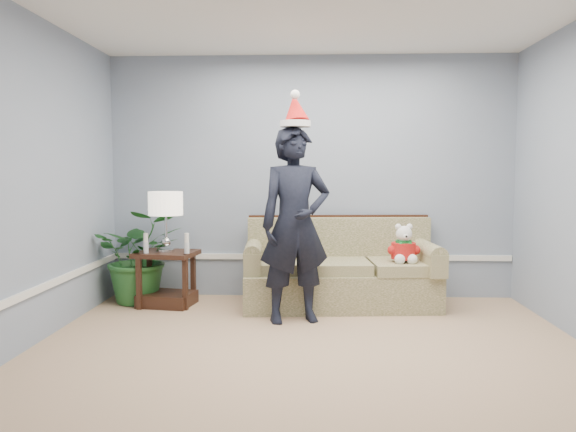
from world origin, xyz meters
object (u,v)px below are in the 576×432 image
(sofa, at_px, (340,274))
(houseplant, at_px, (140,256))
(table_lamp, at_px, (166,206))
(teddy_bear, at_px, (404,248))
(man, at_px, (295,225))
(side_table, at_px, (167,284))

(sofa, bearing_deg, houseplant, 174.78)
(table_lamp, xyz_separation_m, teddy_bear, (2.45, -0.03, -0.42))
(houseplant, bearing_deg, man, -22.45)
(teddy_bear, bearing_deg, table_lamp, 174.18)
(sofa, bearing_deg, teddy_bear, -19.84)
(sofa, xyz_separation_m, teddy_bear, (0.64, -0.18, 0.30))
(man, bearing_deg, sofa, 39.20)
(sofa, height_order, houseplant, houseplant)
(side_table, bearing_deg, table_lamp, -75.06)
(table_lamp, distance_m, teddy_bear, 2.49)
(teddy_bear, bearing_deg, man, -161.06)
(table_lamp, height_order, man, man)
(side_table, xyz_separation_m, teddy_bear, (2.46, -0.08, 0.41))
(houseplant, height_order, teddy_bear, houseplant)
(houseplant, distance_m, man, 1.88)
(sofa, distance_m, side_table, 1.83)
(side_table, xyz_separation_m, table_lamp, (0.01, -0.05, 0.83))
(side_table, bearing_deg, sofa, 3.05)
(table_lamp, distance_m, man, 1.46)
(man, xyz_separation_m, teddy_bear, (1.09, 0.49, -0.28))
(sofa, distance_m, teddy_bear, 0.73)
(houseplant, relative_size, teddy_bear, 2.51)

